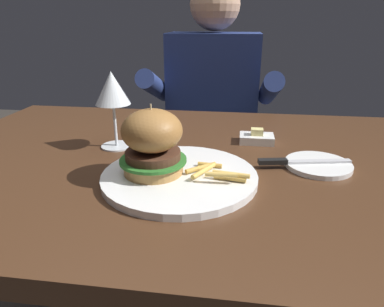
% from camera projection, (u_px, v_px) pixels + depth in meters
% --- Properties ---
extents(dining_table, '(1.23, 0.82, 0.74)m').
position_uv_depth(dining_table, '(182.00, 193.00, 0.81)').
color(dining_table, '#472B19').
rests_on(dining_table, ground).
extents(main_plate, '(0.30, 0.30, 0.01)m').
position_uv_depth(main_plate, '(180.00, 176.00, 0.66)').
color(main_plate, white).
rests_on(main_plate, dining_table).
extents(burger_sandwich, '(0.13, 0.13, 0.13)m').
position_uv_depth(burger_sandwich, '(152.00, 142.00, 0.64)').
color(burger_sandwich, '#B78447').
rests_on(burger_sandwich, main_plate).
extents(fries_pile, '(0.12, 0.08, 0.02)m').
position_uv_depth(fries_pile, '(215.00, 172.00, 0.64)').
color(fries_pile, gold).
rests_on(fries_pile, main_plate).
extents(wine_glass, '(0.08, 0.08, 0.18)m').
position_uv_depth(wine_glass, '(112.00, 91.00, 0.78)').
color(wine_glass, silver).
rests_on(wine_glass, dining_table).
extents(bread_plate, '(0.14, 0.14, 0.01)m').
position_uv_depth(bread_plate, '(318.00, 165.00, 0.72)').
color(bread_plate, white).
rests_on(bread_plate, dining_table).
extents(table_knife, '(0.20, 0.05, 0.01)m').
position_uv_depth(table_knife, '(296.00, 161.00, 0.71)').
color(table_knife, silver).
rests_on(table_knife, bread_plate).
extents(butter_dish, '(0.08, 0.06, 0.04)m').
position_uv_depth(butter_dish, '(257.00, 138.00, 0.86)').
color(butter_dish, white).
rests_on(butter_dish, dining_table).
extents(diner_person, '(0.51, 0.36, 1.18)m').
position_uv_depth(diner_person, '(212.00, 135.00, 1.47)').
color(diner_person, '#282833').
rests_on(diner_person, ground).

